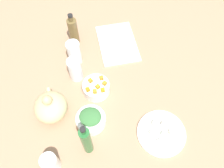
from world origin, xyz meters
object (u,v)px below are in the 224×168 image
Objects in this scene: bowl_greens at (91,120)px; bottle_0 at (86,141)px; bowl_carrots at (96,88)px; drinking_glass_0 at (74,53)px; teapot at (51,107)px; cutting_board at (117,43)px; plate_tofu at (161,133)px; drinking_glass_1 at (75,69)px; drinking_glass_2 at (51,163)px; bottle_1 at (73,31)px.

bowl_greens is 15.49cm from bottle_0.
bowl_carrots is 23.15cm from drinking_glass_0.
cutting_board is at bearing -48.72° from teapot.
plate_tofu is 0.87× the size of bottle_0.
drinking_glass_0 is (28.39, -15.09, 1.52)cm from teapot.
bottle_0 is 1.85× the size of drinking_glass_1.
drinking_glass_1 is at bearing 40.86° from plate_tofu.
drinking_glass_2 is at bearing 175.49° from teapot.
drinking_glass_0 is at bearing 33.63° from plate_tofu.
teapot is 32.19cm from drinking_glass_0.
bowl_carrots reaches higher than bowl_greens.
bottle_0 reaches higher than drinking_glass_0.
cutting_board is 1.67× the size of teapot.
drinking_glass_0 is (49.92, -0.76, -4.37)cm from bottle_0.
drinking_glass_1 is (10.79, 8.76, 4.00)cm from bowl_carrots.
cutting_board is 26.36cm from bottle_1.
teapot reaches higher than bowl_greens.
teapot is at bearing 158.71° from bottle_1.
bottle_1 reaches higher than cutting_board.
drinking_glass_1 is at bearing -38.54° from teapot.
plate_tofu is 33.54cm from bowl_greens.
bottle_1 reaches higher than plate_tofu.
bottle_0 is 2.42× the size of drinking_glass_2.
plate_tofu is at bearing -146.37° from drinking_glass_0.
drinking_glass_0 is 1.34× the size of drinking_glass_2.
bottle_0 reaches higher than teapot.
bowl_greens is 17.31cm from bowl_carrots.
cutting_board is 27.41cm from drinking_glass_0.
drinking_glass_1 is (27.19, 3.28, 4.52)cm from bowl_greens.
drinking_glass_2 is (-25.65, 2.02, -0.33)cm from teapot.
bowl_greens is (-45.05, 23.17, 2.03)cm from cutting_board.
bottle_0 is at bearing 89.40° from plate_tofu.
bowl_carrots is (16.41, -5.48, 0.51)cm from bowl_greens.
drinking_glass_2 is at bearing 159.55° from drinking_glass_1.
teapot is at bearing 107.03° from bowl_carrots.
bottle_1 is at bearing -2.05° from bottle_0.
bottle_0 is at bearing 165.50° from bowl_greens.
plate_tofu is 52.88cm from drinking_glass_1.
drinking_glass_0 is (-7.28, 25.54, 6.74)cm from cutting_board.
cutting_board is at bearing -55.97° from drinking_glass_1.
bowl_greens is 25.56cm from drinking_glass_2.
bowl_carrots is 0.97× the size of drinking_glass_1.
bowl_carrots is 41.20cm from drinking_glass_2.
drinking_glass_1 reaches higher than bowl_carrots.
drinking_glass_2 is at bearing 162.43° from drinking_glass_0.
cutting_board is at bearing -74.08° from drinking_glass_0.
plate_tofu is at bearing -85.73° from drinking_glass_2.
drinking_glass_2 is (-43.47, 16.21, -1.65)cm from drinking_glass_1.
drinking_glass_0 reaches higher than bowl_carrots.
teapot is at bearing 61.78° from bowl_greens.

